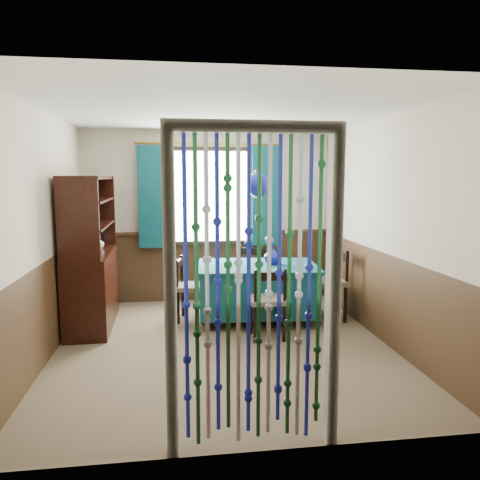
{
  "coord_description": "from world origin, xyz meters",
  "views": [
    {
      "loc": [
        -0.51,
        -4.88,
        1.83
      ],
      "look_at": [
        0.27,
        0.6,
        1.08
      ],
      "focal_mm": 35.0,
      "sensor_mm": 36.0,
      "label": 1
    }
  ],
  "objects": [
    {
      "name": "floor",
      "position": [
        0.0,
        0.0,
        0.0
      ],
      "size": [
        4.0,
        4.0,
        0.0
      ],
      "primitive_type": "plane",
      "color": "brown",
      "rests_on": "ground"
    },
    {
      "name": "ceiling",
      "position": [
        0.0,
        0.0,
        2.5
      ],
      "size": [
        4.0,
        4.0,
        0.0
      ],
      "primitive_type": "plane",
      "rotation": [
        3.14,
        0.0,
        0.0
      ],
      "color": "silver",
      "rests_on": "ground"
    },
    {
      "name": "wall_back",
      "position": [
        0.0,
        2.0,
        1.25
      ],
      "size": [
        3.6,
        0.0,
        3.6
      ],
      "primitive_type": "plane",
      "rotation": [
        1.57,
        0.0,
        0.0
      ],
      "color": "beige",
      "rests_on": "ground"
    },
    {
      "name": "wall_front",
      "position": [
        0.0,
        -2.0,
        1.25
      ],
      "size": [
        3.6,
        0.0,
        3.6
      ],
      "primitive_type": "plane",
      "rotation": [
        -1.57,
        0.0,
        0.0
      ],
      "color": "beige",
      "rests_on": "ground"
    },
    {
      "name": "wall_left",
      "position": [
        -1.8,
        0.0,
        1.25
      ],
      "size": [
        0.0,
        4.0,
        4.0
      ],
      "primitive_type": "plane",
      "rotation": [
        1.57,
        0.0,
        1.57
      ],
      "color": "beige",
      "rests_on": "ground"
    },
    {
      "name": "wall_right",
      "position": [
        1.8,
        0.0,
        1.25
      ],
      "size": [
        0.0,
        4.0,
        4.0
      ],
      "primitive_type": "plane",
      "rotation": [
        1.57,
        0.0,
        -1.57
      ],
      "color": "beige",
      "rests_on": "ground"
    },
    {
      "name": "wainscot_back",
      "position": [
        0.0,
        1.99,
        0.5
      ],
      "size": [
        3.6,
        0.0,
        3.6
      ],
      "primitive_type": "plane",
      "rotation": [
        1.57,
        0.0,
        0.0
      ],
      "color": "#402B18",
      "rests_on": "ground"
    },
    {
      "name": "wainscot_front",
      "position": [
        0.0,
        -1.99,
        0.5
      ],
      "size": [
        3.6,
        0.0,
        3.6
      ],
      "primitive_type": "plane",
      "rotation": [
        -1.57,
        0.0,
        0.0
      ],
      "color": "#402B18",
      "rests_on": "ground"
    },
    {
      "name": "wainscot_left",
      "position": [
        -1.79,
        0.0,
        0.5
      ],
      "size": [
        0.0,
        4.0,
        4.0
      ],
      "primitive_type": "plane",
      "rotation": [
        1.57,
        0.0,
        1.57
      ],
      "color": "#402B18",
      "rests_on": "ground"
    },
    {
      "name": "wainscot_right",
      "position": [
        1.79,
        0.0,
        0.5
      ],
      "size": [
        0.0,
        4.0,
        4.0
      ],
      "primitive_type": "plane",
      "rotation": [
        1.57,
        0.0,
        -1.57
      ],
      "color": "#402B18",
      "rests_on": "ground"
    },
    {
      "name": "window",
      "position": [
        0.0,
        1.95,
        1.55
      ],
      "size": [
        1.32,
        0.12,
        1.42
      ],
      "primitive_type": "cube",
      "color": "black",
      "rests_on": "wall_back"
    },
    {
      "name": "doorway",
      "position": [
        0.0,
        -1.94,
        1.05
      ],
      "size": [
        1.16,
        0.12,
        2.18
      ],
      "primitive_type": null,
      "color": "silver",
      "rests_on": "ground"
    },
    {
      "name": "dining_table",
      "position": [
        0.53,
        0.9,
        0.42
      ],
      "size": [
        1.59,
        1.17,
        0.72
      ],
      "rotation": [
        0.0,
        0.0,
        -0.09
      ],
      "color": "#0E424C",
      "rests_on": "floor"
    },
    {
      "name": "chair_near",
      "position": [
        0.52,
        0.17,
        0.44
      ],
      "size": [
        0.41,
        0.39,
        0.83
      ],
      "rotation": [
        0.0,
        0.0,
        0.0
      ],
      "color": "black",
      "rests_on": "floor"
    },
    {
      "name": "chair_far",
      "position": [
        0.54,
        1.53,
        0.45
      ],
      "size": [
        0.53,
        0.52,
        0.85
      ],
      "rotation": [
        0.0,
        0.0,
        2.81
      ],
      "color": "black",
      "rests_on": "floor"
    },
    {
      "name": "chair_left",
      "position": [
        -0.33,
        1.0,
        0.44
      ],
      "size": [
        0.46,
        0.47,
        0.82
      ],
      "rotation": [
        0.0,
        0.0,
        -1.77
      ],
      "color": "black",
      "rests_on": "floor"
    },
    {
      "name": "chair_right",
      "position": [
        1.44,
        0.78,
        0.49
      ],
      "size": [
        0.5,
        0.51,
        0.92
      ],
      "rotation": [
        0.0,
        0.0,
        1.71
      ],
      "color": "black",
      "rests_on": "floor"
    },
    {
      "name": "sideboard",
      "position": [
        -1.54,
        0.97,
        0.63
      ],
      "size": [
        0.51,
        1.42,
        1.84
      ],
      "rotation": [
        0.0,
        0.0,
        0.02
      ],
      "color": "black",
      "rests_on": "floor"
    },
    {
      "name": "pendant_lamp",
      "position": [
        0.53,
        0.9,
        1.74
      ],
      "size": [
        0.26,
        0.26,
        0.92
      ],
      "color": "olive",
      "rests_on": "ceiling"
    },
    {
      "name": "vase_table",
      "position": [
        0.73,
        0.9,
        0.83
      ],
      "size": [
        0.26,
        0.26,
        0.21
      ],
      "primitive_type": "imported",
      "rotation": [
        0.0,
        0.0,
        0.32
      ],
      "color": "navy",
      "rests_on": "dining_table"
    },
    {
      "name": "bowl_shelf",
      "position": [
        -1.48,
        0.69,
        1.29
      ],
      "size": [
        0.23,
        0.23,
        0.05
      ],
      "primitive_type": "imported",
      "rotation": [
        0.0,
        0.0,
        -0.02
      ],
      "color": "beige",
      "rests_on": "sideboard"
    },
    {
      "name": "vase_sideboard",
      "position": [
        -1.48,
        1.24,
        1.0
      ],
      "size": [
        0.2,
        0.2,
        0.16
      ],
      "primitive_type": "imported",
      "rotation": [
        0.0,
        0.0,
        0.32
      ],
      "color": "beige",
      "rests_on": "sideboard"
    }
  ]
}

